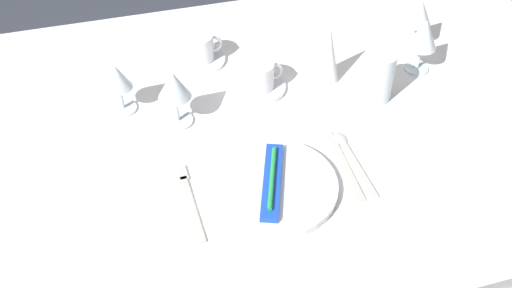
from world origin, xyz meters
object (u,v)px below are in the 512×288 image
wine_glass_far (117,80)px  napkin_folded (328,53)px  wine_glass_left (419,15)px  spoon_soup (351,156)px  drink_tumbler (378,78)px  coffee_cup_left (258,75)px  toothbrush_package (272,181)px  fork_outer (190,199)px  coffee_cup_right (200,47)px  wine_glass_right (424,36)px  dinner_plate (272,186)px  dinner_knife (345,166)px  wine_glass_centre (174,88)px

wine_glass_far → napkin_folded: napkin_folded is taller
wine_glass_left → wine_glass_far: bearing=-175.6°
spoon_soup → wine_glass_far: bearing=147.1°
spoon_soup → drink_tumbler: 0.24m
napkin_folded → coffee_cup_left: bearing=177.2°
wine_glass_left → wine_glass_far: 0.80m
drink_tumbler → coffee_cup_left: bearing=158.5°
toothbrush_package → fork_outer: size_ratio=0.99×
spoon_soup → coffee_cup_right: size_ratio=2.14×
drink_tumbler → wine_glass_right: bearing=25.7°
coffee_cup_left → wine_glass_far: size_ratio=0.82×
fork_outer → napkin_folded: napkin_folded is taller
dinner_plate → drink_tumbler: size_ratio=2.20×
coffee_cup_right → wine_glass_right: (0.53, -0.19, 0.06)m
dinner_knife → wine_glass_left: (0.36, 0.39, 0.09)m
toothbrush_package → coffee_cup_left: bearing=78.8°
coffee_cup_right → wine_glass_left: wine_glass_left is taller
fork_outer → coffee_cup_right: size_ratio=2.17×
dinner_knife → wine_glass_far: wine_glass_far is taller
fork_outer → drink_tumbler: (0.50, 0.21, 0.05)m
spoon_soup → wine_glass_centre: (-0.34, 0.22, 0.10)m
spoon_soup → drink_tumbler: (0.14, 0.18, 0.05)m
coffee_cup_right → wine_glass_right: wine_glass_right is taller
dinner_knife → spoon_soup: 0.04m
toothbrush_package → fork_outer: (-0.17, 0.02, -0.02)m
toothbrush_package → napkin_folded: (0.24, 0.32, 0.05)m
fork_outer → dinner_knife: (0.34, 0.00, -0.00)m
wine_glass_left → wine_glass_right: wine_glass_right is taller
dinner_plate → fork_outer: (-0.17, 0.02, -0.01)m
coffee_cup_right → wine_glass_far: size_ratio=0.76×
drink_tumbler → spoon_soup: bearing=-127.4°
wine_glass_centre → drink_tumbler: wine_glass_centre is taller
wine_glass_centre → drink_tumbler: size_ratio=1.14×
dinner_knife → wine_glass_left: 0.54m
dinner_knife → wine_glass_far: bearing=143.5°
dinner_knife → spoon_soup: (0.02, 0.03, -0.00)m
toothbrush_package → spoon_soup: size_ratio=1.01×
toothbrush_package → wine_glass_centre: bearing=119.5°
toothbrush_package → dinner_knife: bearing=6.5°
wine_glass_left → drink_tumbler: 0.27m
dinner_plate → coffee_cup_left: (0.07, 0.33, 0.03)m
toothbrush_package → wine_glass_far: 0.44m
dinner_plate → wine_glass_right: bearing=31.7°
fork_outer → wine_glass_left: 0.81m
coffee_cup_left → wine_glass_centre: (-0.22, -0.07, 0.06)m
dinner_plate → wine_glass_left: size_ratio=1.97×
wine_glass_far → drink_tumbler: bearing=-11.0°
wine_glass_left → toothbrush_package: bearing=-142.5°
spoon_soup → toothbrush_package: bearing=-167.1°
wine_glass_right → coffee_cup_right: bearing=160.4°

